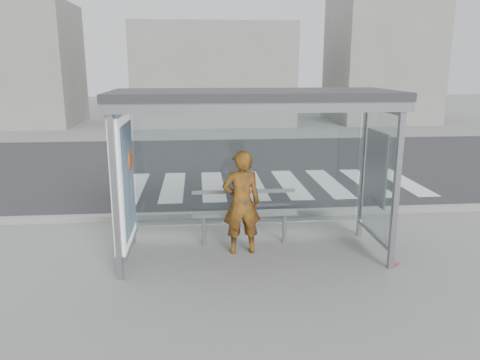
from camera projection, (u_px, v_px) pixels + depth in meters
name	position (u px, v px, depth m)	size (l,w,h in m)	color
ground	(253.00, 255.00, 7.57)	(80.00, 80.00, 0.00)	slate
road	(226.00, 165.00, 14.33)	(30.00, 10.00, 0.01)	#28282B
curb	(242.00, 214.00, 9.44)	(30.00, 0.18, 0.12)	gray
crosswalk	(271.00, 184.00, 12.00)	(7.55, 3.00, 0.00)	silver
bus_shelter	(229.00, 133.00, 7.12)	(4.25, 1.65, 2.62)	gray
building_left	(13.00, 65.00, 23.37)	(6.00, 5.00, 6.00)	gray
building_center	(213.00, 74.00, 24.37)	(8.00, 5.00, 5.00)	gray
building_right	(381.00, 55.00, 24.92)	(5.00, 5.00, 7.00)	gray
person	(241.00, 203.00, 7.47)	(0.62, 0.41, 1.70)	red
bench	(244.00, 213.00, 7.93)	(1.77, 0.29, 0.91)	gray
soda_can	(395.00, 264.00, 7.14)	(0.07, 0.07, 0.12)	#EB4579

